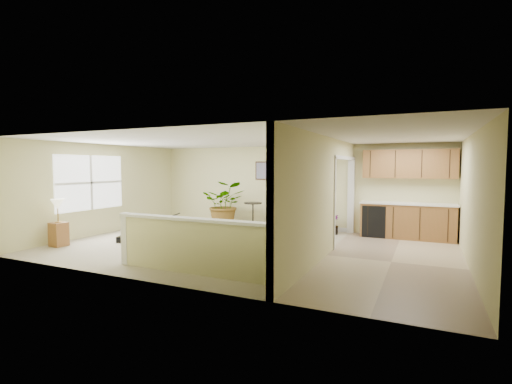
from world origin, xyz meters
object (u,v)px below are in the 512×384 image
at_px(small_plant, 333,226).
at_px(piano_bench, 190,234).
at_px(loveseat, 299,219).
at_px(accent_table, 253,212).
at_px(lamp_stand, 58,226).
at_px(palm_plant, 225,204).
at_px(piano, 156,216).

bearing_deg(small_plant, piano_bench, -134.63).
bearing_deg(loveseat, accent_table, 160.40).
relative_size(loveseat, small_plant, 3.58).
relative_size(piano_bench, lamp_stand, 0.72).
height_order(piano_bench, lamp_stand, lamp_stand).
xyz_separation_m(accent_table, palm_plant, (-0.90, -0.13, 0.20)).
relative_size(piano, accent_table, 2.56).
height_order(piano, palm_plant, palm_plant).
bearing_deg(lamp_stand, piano_bench, 27.63).
height_order(small_plant, lamp_stand, lamp_stand).
height_order(piano_bench, palm_plant, palm_plant).
relative_size(palm_plant, lamp_stand, 1.44).
relative_size(loveseat, palm_plant, 1.26).
bearing_deg(piano, small_plant, 13.47).
relative_size(piano_bench, loveseat, 0.40).
height_order(accent_table, lamp_stand, lamp_stand).
distance_m(piano, lamp_stand, 2.29).
distance_m(piano, palm_plant, 2.45).
distance_m(piano_bench, loveseat, 3.39).
xyz_separation_m(piano, piano_bench, (1.29, -0.34, -0.31)).
bearing_deg(loveseat, piano, -163.74).
bearing_deg(lamp_stand, loveseat, 43.68).
relative_size(piano_bench, palm_plant, 0.50).
bearing_deg(palm_plant, piano, -107.84).
height_order(palm_plant, small_plant, palm_plant).
height_order(palm_plant, lamp_stand, palm_plant).
bearing_deg(accent_table, lamp_stand, -126.22).
bearing_deg(loveseat, small_plant, -26.41).
bearing_deg(accent_table, piano_bench, -97.30).
distance_m(piano_bench, accent_table, 2.83).
bearing_deg(accent_table, small_plant, 0.92).
bearing_deg(accent_table, loveseat, 3.74).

